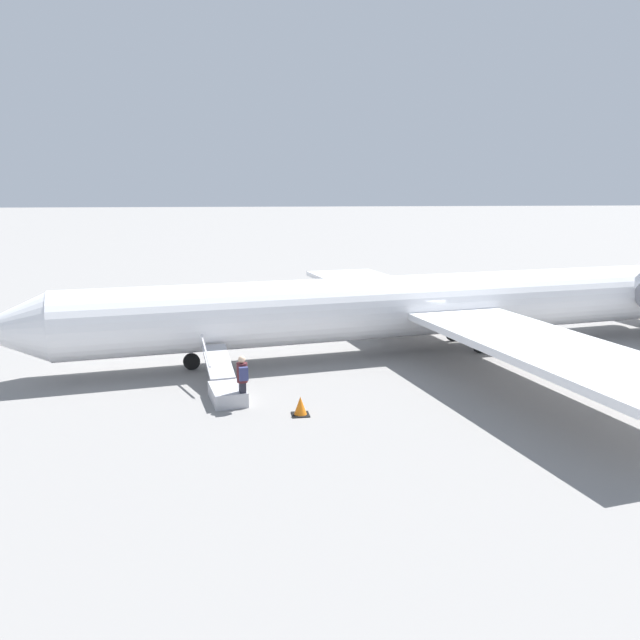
% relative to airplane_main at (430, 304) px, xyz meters
% --- Properties ---
extents(ground_plane, '(600.00, 600.00, 0.00)m').
position_rel_airplane_main_xyz_m(ground_plane, '(1.02, 0.16, -2.11)').
color(ground_plane, gray).
extents(airplane_main, '(35.75, 27.65, 7.07)m').
position_rel_airplane_main_xyz_m(airplane_main, '(0.00, 0.00, 0.00)').
color(airplane_main, white).
rests_on(airplane_main, ground).
extents(boarding_stairs, '(1.63, 4.12, 1.74)m').
position_rel_airplane_main_xyz_m(boarding_stairs, '(9.12, 5.34, -1.73)').
color(boarding_stairs, '#B2B2B7').
rests_on(boarding_stairs, ground).
extents(passenger, '(0.37, 0.56, 1.74)m').
position_rel_airplane_main_xyz_m(passenger, '(8.56, 6.42, -1.10)').
color(passenger, '#23232D').
rests_on(passenger, ground).
extents(traffic_cone_near_stairs, '(0.56, 0.56, 0.62)m').
position_rel_airplane_main_xyz_m(traffic_cone_near_stairs, '(6.78, 7.47, -1.82)').
color(traffic_cone_near_stairs, black).
rests_on(traffic_cone_near_stairs, ground).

